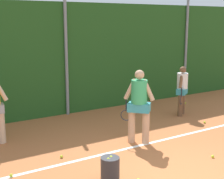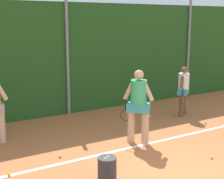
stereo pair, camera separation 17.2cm
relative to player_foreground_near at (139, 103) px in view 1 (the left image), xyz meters
name	(u,v)px [view 1 (the left image)]	position (x,y,z in m)	size (l,w,h in m)	color
ground_plane	(133,152)	(-0.47, -0.46, -1.04)	(27.46, 27.46, 0.00)	#B76638
hedge_fence_backdrop	(64,59)	(-0.47, 3.45, 0.76)	(17.85, 0.25, 3.59)	#23511E
fence_post_center	(66,54)	(-0.47, 3.28, 0.93)	(0.10, 0.10, 3.93)	gray
fence_post_right	(186,48)	(4.68, 3.28, 0.93)	(0.10, 0.10, 3.93)	gray
court_baseline_paint	(127,149)	(-0.47, -0.20, -1.03)	(13.04, 0.10, 0.01)	white
player_foreground_near	(139,103)	(0.00, 0.00, 0.00)	(0.66, 0.61, 1.85)	tan
player_midcourt	(182,88)	(2.65, 1.28, -0.15)	(0.62, 0.52, 1.59)	brown
ball_hopper	(110,168)	(-1.68, -1.40, -0.75)	(0.36, 0.36, 0.51)	#2D2D33
tennis_ball_0	(61,156)	(-2.03, 0.12, -1.00)	(0.07, 0.07, 0.07)	#CCDB33
tennis_ball_1	(205,122)	(2.63, 0.24, -1.00)	(0.07, 0.07, 0.07)	#CCDB33
tennis_ball_2	(185,103)	(3.78, 2.27, -1.00)	(0.07, 0.07, 0.07)	#CCDB33
tennis_ball_3	(11,175)	(-3.24, -0.21, -1.00)	(0.07, 0.07, 0.07)	#CCDB33
tennis_ball_7	(149,116)	(1.59, 1.62, -1.00)	(0.07, 0.07, 0.07)	#CCDB33
tennis_ball_10	(213,156)	(0.87, -1.65, -1.00)	(0.07, 0.07, 0.07)	#CCDB33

